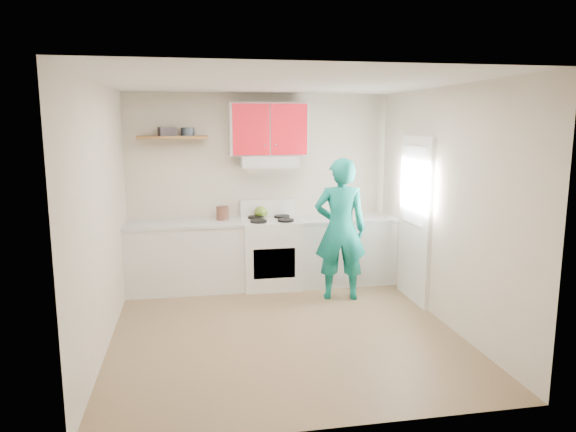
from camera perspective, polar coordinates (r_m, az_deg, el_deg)
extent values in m
plane|color=brown|center=(5.84, -0.48, -12.18)|extent=(3.80, 3.80, 0.00)
cube|color=white|center=(5.41, -0.53, 14.20)|extent=(3.60, 3.80, 0.04)
cube|color=beige|center=(7.34, -3.06, 2.93)|extent=(3.60, 0.04, 2.60)
cube|color=beige|center=(3.66, 4.64, -4.36)|extent=(3.60, 0.04, 2.60)
cube|color=beige|center=(5.47, -19.43, -0.09)|extent=(0.04, 3.80, 2.60)
cube|color=beige|center=(6.05, 16.55, 1.00)|extent=(0.04, 3.80, 2.60)
cube|color=white|center=(6.70, 13.55, -0.39)|extent=(0.05, 0.85, 2.05)
cube|color=white|center=(6.63, 13.49, 3.21)|extent=(0.01, 0.55, 0.95)
cube|color=silver|center=(7.14, -11.01, -4.39)|extent=(1.52, 0.60, 0.90)
cube|color=silver|center=(7.43, 6.07, -3.68)|extent=(1.32, 0.60, 0.90)
cube|color=white|center=(7.19, -1.87, -4.03)|extent=(0.76, 0.65, 0.92)
cube|color=silver|center=(7.09, -2.06, 5.90)|extent=(0.76, 0.44, 0.15)
cube|color=red|center=(7.13, -2.14, 9.34)|extent=(1.02, 0.33, 0.70)
cube|color=brown|center=(7.08, -12.33, 8.30)|extent=(0.90, 0.30, 0.04)
cube|color=#383137|center=(7.04, -12.90, 8.88)|extent=(0.25, 0.21, 0.11)
cylinder|color=#333D4C|center=(7.10, -10.76, 8.94)|extent=(0.18, 0.18, 0.11)
ellipsoid|color=olive|center=(7.26, -2.91, 0.44)|extent=(0.21, 0.21, 0.16)
cylinder|color=#523024|center=(7.13, -7.07, 0.24)|extent=(0.22, 0.22, 0.20)
cube|color=olive|center=(7.16, 4.21, -0.43)|extent=(0.35, 0.28, 0.02)
cube|color=red|center=(7.43, 7.70, -0.15)|extent=(0.31, 0.26, 0.01)
imported|color=#0D786C|center=(6.63, 5.68, -1.43)|extent=(0.72, 0.54, 1.79)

